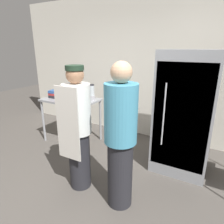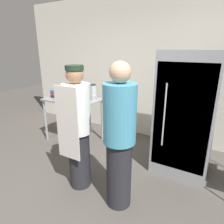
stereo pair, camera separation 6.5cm
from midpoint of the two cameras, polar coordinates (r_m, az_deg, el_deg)
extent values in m
plane|color=#4C4742|center=(2.70, -9.08, -24.85)|extent=(14.00, 14.00, 0.00)
cube|color=silver|center=(4.14, 11.99, 12.01)|extent=(6.40, 0.12, 2.84)
cube|color=gray|center=(3.13, 21.01, -0.46)|extent=(0.79, 0.73, 1.80)
cube|color=gray|center=(2.79, 19.74, -2.11)|extent=(0.73, 0.02, 1.48)
cylinder|color=silver|center=(2.80, 15.33, -1.03)|extent=(0.02, 0.02, 0.89)
cube|color=gray|center=(3.97, -10.75, 3.52)|extent=(1.05, 0.67, 0.04)
cylinder|color=gray|center=(4.23, -18.02, -2.35)|extent=(0.04, 0.04, 0.84)
cylinder|color=gray|center=(3.60, -7.53, -5.22)|extent=(0.04, 0.04, 0.84)
cylinder|color=gray|center=(4.62, -12.62, -0.20)|extent=(0.04, 0.04, 0.84)
cylinder|color=gray|center=(4.04, -2.41, -2.40)|extent=(0.04, 0.04, 0.84)
cube|color=silver|center=(3.89, -10.55, 3.90)|extent=(0.26, 0.19, 0.05)
cube|color=silver|center=(3.94, -9.71, 5.90)|extent=(0.25, 0.01, 0.19)
torus|color=#513323|center=(3.90, -11.64, 4.42)|extent=(0.09, 0.09, 0.02)
torus|color=#513323|center=(3.86, -10.92, 4.32)|extent=(0.09, 0.09, 0.02)
torus|color=#513323|center=(3.82, -10.19, 4.21)|extent=(0.09, 0.09, 0.02)
torus|color=#513323|center=(3.95, -10.96, 4.64)|extent=(0.09, 0.09, 0.02)
torus|color=#513323|center=(3.91, -10.24, 4.54)|extent=(0.09, 0.09, 0.02)
cylinder|color=#99999E|center=(3.81, -4.79, 4.16)|extent=(0.13, 0.13, 0.09)
cylinder|color=#B2BCC1|center=(3.78, -4.85, 6.22)|extent=(0.10, 0.10, 0.19)
cylinder|color=black|center=(3.76, -4.89, 7.77)|extent=(0.10, 0.10, 0.02)
cube|color=#232328|center=(4.13, -14.41, 4.45)|extent=(0.27, 0.21, 0.05)
cube|color=#B72D2D|center=(4.12, -14.46, 5.11)|extent=(0.27, 0.20, 0.04)
cube|color=#2D5193|center=(4.11, -14.51, 5.75)|extent=(0.28, 0.23, 0.05)
cylinder|color=#232328|center=(2.79, -8.57, -13.18)|extent=(0.28, 0.28, 0.79)
cylinder|color=silver|center=(2.50, -9.32, 0.88)|extent=(0.35, 0.35, 0.63)
sphere|color=#9E7051|center=(2.41, -9.83, 10.48)|extent=(0.21, 0.21, 0.21)
cube|color=beige|center=(2.41, -11.91, -3.38)|extent=(0.33, 0.02, 0.90)
cylinder|color=#1E3323|center=(2.40, -9.93, 12.38)|extent=(0.22, 0.22, 0.06)
cylinder|color=#232328|center=(2.46, 2.78, -17.15)|extent=(0.29, 0.29, 0.83)
cylinder|color=teal|center=(2.12, 3.08, -0.57)|extent=(0.36, 0.36, 0.65)
sphere|color=tan|center=(2.02, 3.29, 11.29)|extent=(0.22, 0.22, 0.22)
camera|label=1|loc=(0.03, -89.28, 0.23)|focal=32.00mm
camera|label=2|loc=(0.03, 90.72, -0.23)|focal=32.00mm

